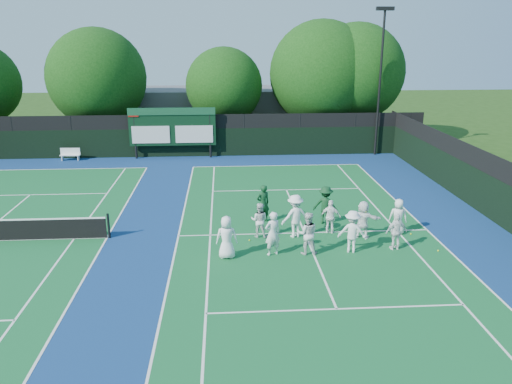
{
  "coord_description": "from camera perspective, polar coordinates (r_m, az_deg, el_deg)",
  "views": [
    {
      "loc": [
        -3.46,
        -19.1,
        8.23
      ],
      "look_at": [
        -2.0,
        3.0,
        1.3
      ],
      "focal_mm": 35.0,
      "sensor_mm": 36.0,
      "label": 1
    }
  ],
  "objects": [
    {
      "name": "coach_left",
      "position": [
        22.89,
        0.8,
        -1.33
      ],
      "size": [
        0.76,
        0.64,
        1.78
      ],
      "primitive_type": "imported",
      "rotation": [
        0.0,
        0.0,
        3.54
      ],
      "color": "#103B1D",
      "rests_on": "ground"
    },
    {
      "name": "tree_d",
      "position": [
        39.54,
        7.68,
        13.02
      ],
      "size": [
        7.95,
        7.95,
        9.51
      ],
      "color": "#321D0D",
      "rests_on": "ground"
    },
    {
      "name": "bench",
      "position": [
        36.89,
        -20.46,
        4.11
      ],
      "size": [
        1.37,
        0.42,
        0.86
      ],
      "color": "white",
      "rests_on": "ground"
    },
    {
      "name": "ground",
      "position": [
        21.08,
        6.0,
        -5.7
      ],
      "size": [
        120.0,
        120.0,
        0.0
      ],
      "primitive_type": "plane",
      "color": "#1D3B10",
      "rests_on": "ground"
    },
    {
      "name": "tennis_ball_2",
      "position": [
        21.36,
        20.1,
        -6.32
      ],
      "size": [
        0.07,
        0.07,
        0.07
      ],
      "primitive_type": "sphere",
      "color": "yellow",
      "rests_on": "ground"
    },
    {
      "name": "court_apron",
      "position": [
        21.87,
        -10.21,
        -5.02
      ],
      "size": [
        34.0,
        32.0,
        0.01
      ],
      "primitive_type": "cube",
      "color": "navy",
      "rests_on": "ground"
    },
    {
      "name": "divider_fence_right",
      "position": [
        24.63,
        26.81,
        -0.76
      ],
      "size": [
        0.08,
        32.0,
        3.0
      ],
      "color": "black",
      "rests_on": "ground"
    },
    {
      "name": "player_front_3",
      "position": [
        20.09,
        10.94,
        -4.47
      ],
      "size": [
        1.25,
        0.93,
        1.73
      ],
      "primitive_type": "imported",
      "rotation": [
        0.0,
        0.0,
        2.85
      ],
      "color": "white",
      "rests_on": "ground"
    },
    {
      "name": "player_front_1",
      "position": [
        19.46,
        1.91,
        -4.77
      ],
      "size": [
        0.77,
        0.65,
        1.79
      ],
      "primitive_type": "imported",
      "rotation": [
        0.0,
        0.0,
        3.54
      ],
      "color": "white",
      "rests_on": "ground"
    },
    {
      "name": "tree_b",
      "position": [
        39.87,
        -17.45,
        12.08
      ],
      "size": [
        7.3,
        7.3,
        8.92
      ],
      "color": "#321D0D",
      "rests_on": "ground"
    },
    {
      "name": "tennis_ball_1",
      "position": [
        24.96,
        12.47,
        -2.22
      ],
      "size": [
        0.07,
        0.07,
        0.07
      ],
      "primitive_type": "sphere",
      "color": "yellow",
      "rests_on": "ground"
    },
    {
      "name": "tree_e",
      "position": [
        40.14,
        11.51,
        13.0
      ],
      "size": [
        7.42,
        7.42,
        9.3
      ],
      "color": "#321D0D",
      "rests_on": "ground"
    },
    {
      "name": "player_back_3",
      "position": [
        21.61,
        12.11,
        -3.09
      ],
      "size": [
        1.59,
        0.98,
        1.64
      ],
      "primitive_type": "imported",
      "rotation": [
        0.0,
        0.0,
        2.79
      ],
      "color": "white",
      "rests_on": "ground"
    },
    {
      "name": "player_front_0",
      "position": [
        19.25,
        -3.38,
        -5.2
      ],
      "size": [
        0.84,
        0.55,
        1.7
      ],
      "primitive_type": "imported",
      "rotation": [
        0.0,
        0.0,
        3.13
      ],
      "color": "white",
      "rests_on": "ground"
    },
    {
      "name": "near_court",
      "position": [
        21.99,
        5.57,
        -4.66
      ],
      "size": [
        11.05,
        23.85,
        0.01
      ],
      "color": "#12582A",
      "rests_on": "ground"
    },
    {
      "name": "tennis_ball_5",
      "position": [
        22.72,
        17.29,
        -4.6
      ],
      "size": [
        0.07,
        0.07,
        0.07
      ],
      "primitive_type": "sphere",
      "color": "yellow",
      "rests_on": "ground"
    },
    {
      "name": "player_front_2",
      "position": [
        19.67,
        5.88,
        -4.72
      ],
      "size": [
        0.89,
        0.72,
        1.73
      ],
      "primitive_type": "imported",
      "rotation": [
        0.0,
        0.0,
        3.06
      ],
      "color": "silver",
      "rests_on": "ground"
    },
    {
      "name": "light_pole_right",
      "position": [
        36.53,
        14.11,
        13.85
      ],
      "size": [
        1.2,
        0.3,
        10.12
      ],
      "color": "black",
      "rests_on": "ground"
    },
    {
      "name": "player_front_4",
      "position": [
        20.77,
        15.74,
        -4.39
      ],
      "size": [
        0.93,
        0.47,
        1.52
      ],
      "primitive_type": "imported",
      "rotation": [
        0.0,
        0.0,
        3.26
      ],
      "color": "white",
      "rests_on": "ground"
    },
    {
      "name": "player_back_2",
      "position": [
        21.88,
        8.52,
        -2.82
      ],
      "size": [
        0.95,
        0.61,
        1.5
      ],
      "primitive_type": "imported",
      "rotation": [
        0.0,
        0.0,
        2.84
      ],
      "color": "white",
      "rests_on": "ground"
    },
    {
      "name": "tree_c",
      "position": [
        38.86,
        -3.44,
        11.79
      ],
      "size": [
        5.81,
        5.81,
        7.53
      ],
      "color": "#321D0D",
      "rests_on": "ground"
    },
    {
      "name": "back_fence",
      "position": [
        35.86,
        -7.81,
        6.17
      ],
      "size": [
        34.0,
        0.08,
        3.0
      ],
      "color": "black",
      "rests_on": "ground"
    },
    {
      "name": "tennis_ball_0",
      "position": [
        21.06,
        -0.75,
        -5.53
      ],
      "size": [
        0.07,
        0.07,
        0.07
      ],
      "primitive_type": "sphere",
      "color": "yellow",
      "rests_on": "ground"
    },
    {
      "name": "player_back_4",
      "position": [
        22.42,
        15.93,
        -2.72
      ],
      "size": [
        0.88,
        0.69,
        1.57
      ],
      "primitive_type": "imported",
      "rotation": [
        0.0,
        0.0,
        2.87
      ],
      "color": "white",
      "rests_on": "ground"
    },
    {
      "name": "scoreboard",
      "position": [
        35.39,
        -9.56,
        7.31
      ],
      "size": [
        6.0,
        0.21,
        3.55
      ],
      "color": "black",
      "rests_on": "ground"
    },
    {
      "name": "player_back_0",
      "position": [
        21.22,
        0.39,
        -3.23
      ],
      "size": [
        0.86,
        0.74,
        1.52
      ],
      "primitive_type": "imported",
      "rotation": [
        0.0,
        0.0,
        2.89
      ],
      "color": "silver",
      "rests_on": "ground"
    },
    {
      "name": "coach_right",
      "position": [
        22.93,
        7.95,
        -1.48
      ],
      "size": [
        1.3,
        1.03,
        1.77
      ],
      "primitive_type": "imported",
      "rotation": [
        0.0,
        0.0,
        2.77
      ],
      "color": "#0F381B",
      "rests_on": "ground"
    },
    {
      "name": "clubhouse",
      "position": [
        43.57,
        -1.84,
        9.15
      ],
      "size": [
        18.0,
        6.0,
        4.0
      ],
      "primitive_type": "cube",
      "color": "#58585D",
      "rests_on": "ground"
    },
    {
      "name": "player_back_1",
      "position": [
        21.23,
        4.5,
        -2.77
      ],
      "size": [
        1.37,
        1.04,
        1.88
      ],
      "primitive_type": "imported",
      "rotation": [
        0.0,
        0.0,
        3.45
      ],
      "color": "white",
      "rests_on": "ground"
    }
  ]
}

